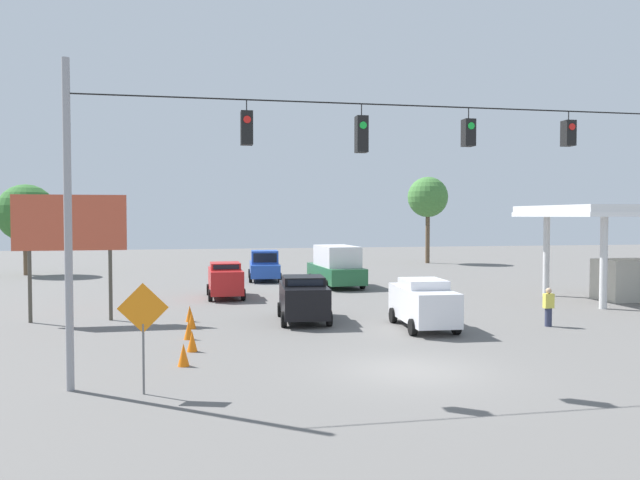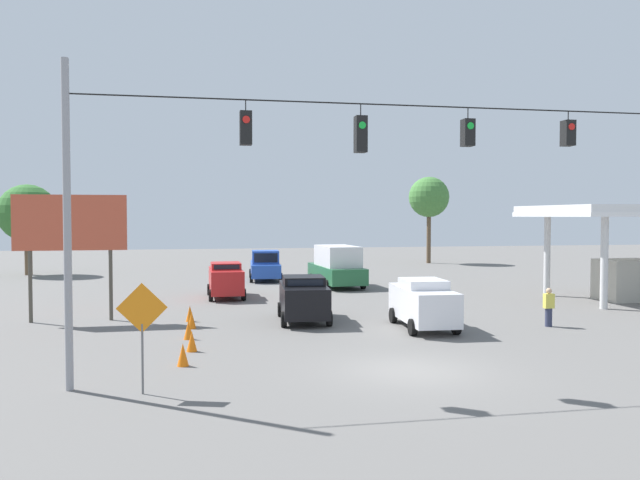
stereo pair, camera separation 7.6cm
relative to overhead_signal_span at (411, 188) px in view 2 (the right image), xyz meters
name	(u,v)px [view 2 (the right image)]	position (x,y,z in m)	size (l,w,h in m)	color
ground_plane	(410,370)	(-0.11, -0.33, -5.32)	(140.00, 140.00, 0.00)	#605E5B
overhead_signal_span	(411,188)	(0.00, 0.00, 0.00)	(18.98, 0.38, 8.57)	#939399
pickup_truck_blue_withflow_deep	(265,266)	(1.40, -26.94, -4.35)	(2.49, 5.43, 2.12)	#234CB2
box_truck_green_oncoming_deep	(337,266)	(-2.74, -22.20, -4.02)	(2.79, 6.50, 2.62)	#236038
sedan_white_crossing_near	(423,303)	(-2.90, -6.76, -4.29)	(2.12, 4.50, 1.99)	silver
sedan_black_withflow_mid	(304,298)	(1.56, -9.39, -4.31)	(2.33, 4.35, 1.94)	black
sedan_red_withflow_far	(226,279)	(4.53, -17.82, -4.30)	(2.01, 4.20, 1.96)	red
traffic_cone_nearest	(183,355)	(6.46, -2.12, -4.97)	(0.35, 0.35, 0.70)	orange
traffic_cone_second	(192,341)	(6.22, -4.14, -4.97)	(0.35, 0.35, 0.70)	orange
traffic_cone_third	(188,330)	(6.36, -6.27, -4.97)	(0.35, 0.35, 0.70)	orange
traffic_cone_fourth	(192,320)	(6.27, -8.46, -4.97)	(0.35, 0.35, 0.70)	orange
traffic_cone_fifth	(190,313)	(6.37, -10.22, -4.97)	(0.35, 0.35, 0.70)	orange
gas_station	(633,231)	(-16.93, -12.64, -1.62)	(10.14, 7.37, 5.09)	silver
roadside_billboard	(70,229)	(11.38, -11.22, -1.36)	(4.67, 0.16, 5.45)	#4C473D
work_zone_sign	(142,316)	(7.38, 0.71, -3.33)	(1.27, 0.06, 2.84)	slate
pedestrian	(549,307)	(-8.10, -6.17, -4.53)	(0.40, 0.28, 1.59)	#2D334C
tree_horizon_left	(28,213)	(18.88, -34.18, -0.59)	(4.40, 4.40, 6.97)	brown
tree_horizon_right	(429,198)	(-15.72, -39.85, 0.99)	(3.87, 3.87, 8.30)	brown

